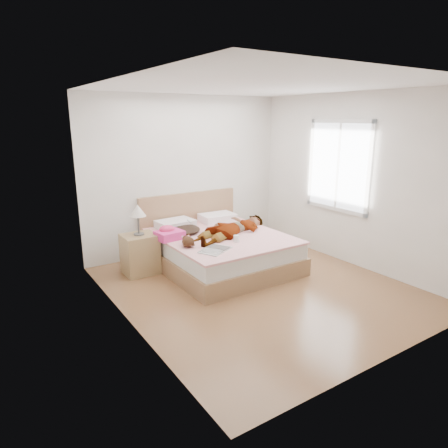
# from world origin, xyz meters

# --- Properties ---
(ground) EXTENTS (4.00, 4.00, 0.00)m
(ground) POSITION_xyz_m (0.00, 0.00, 0.00)
(ground) COLOR #552F1A
(ground) RESTS_ON ground
(woman) EXTENTS (1.74, 1.09, 0.22)m
(woman) POSITION_xyz_m (0.19, 0.95, 0.62)
(woman) COLOR silver
(woman) RESTS_ON bed
(hair) EXTENTS (0.59, 0.67, 0.09)m
(hair) POSITION_xyz_m (-0.38, 1.40, 0.55)
(hair) COLOR black
(hair) RESTS_ON bed
(phone) EXTENTS (0.07, 0.10, 0.05)m
(phone) POSITION_xyz_m (-0.31, 1.35, 0.68)
(phone) COLOR silver
(phone) RESTS_ON bed
(room_shell) EXTENTS (4.00, 4.00, 4.00)m
(room_shell) POSITION_xyz_m (1.77, 0.30, 1.50)
(room_shell) COLOR white
(room_shell) RESTS_ON ground
(bed) EXTENTS (1.80, 2.08, 1.00)m
(bed) POSITION_xyz_m (0.00, 1.04, 0.28)
(bed) COLOR olive
(bed) RESTS_ON ground
(towel) EXTENTS (0.41, 0.34, 0.20)m
(towel) POSITION_xyz_m (-0.75, 1.18, 0.59)
(towel) COLOR #EB3F93
(towel) RESTS_ON bed
(magazine) EXTENTS (0.53, 0.46, 0.03)m
(magazine) POSITION_xyz_m (-0.46, 0.36, 0.52)
(magazine) COLOR white
(magazine) RESTS_ON bed
(coffee_mug) EXTENTS (0.13, 0.11, 0.10)m
(coffee_mug) POSITION_xyz_m (-0.00, 0.52, 0.56)
(coffee_mug) COLOR white
(coffee_mug) RESTS_ON bed
(plush_toy) EXTENTS (0.21, 0.28, 0.14)m
(plush_toy) POSITION_xyz_m (-0.69, 0.71, 0.59)
(plush_toy) COLOR black
(plush_toy) RESTS_ON bed
(nightstand) EXTENTS (0.48, 0.43, 1.04)m
(nightstand) POSITION_xyz_m (-1.13, 1.37, 0.34)
(nightstand) COLOR olive
(nightstand) RESTS_ON ground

